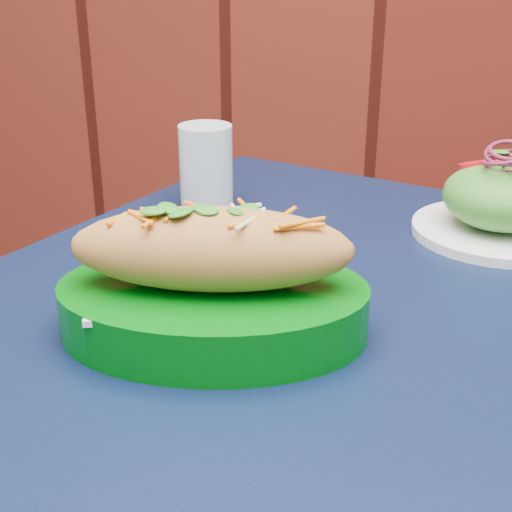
# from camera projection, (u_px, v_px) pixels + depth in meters

# --- Properties ---
(cafe_table) EXTENTS (1.03, 1.03, 0.75)m
(cafe_table) POSITION_uv_depth(u_px,v_px,m) (353.00, 374.00, 0.76)
(cafe_table) COLOR black
(cafe_table) RESTS_ON ground
(banh_mi_basket) EXTENTS (0.31, 0.22, 0.13)m
(banh_mi_basket) POSITION_uv_depth(u_px,v_px,m) (213.00, 284.00, 0.64)
(banh_mi_basket) COLOR #005C0A
(banh_mi_basket) RESTS_ON cafe_table
(salad_plate) EXTENTS (0.21, 0.21, 0.12)m
(salad_plate) POSITION_uv_depth(u_px,v_px,m) (501.00, 203.00, 0.87)
(salad_plate) COLOR white
(salad_plate) RESTS_ON cafe_table
(water_glass) EXTENTS (0.07, 0.07, 0.12)m
(water_glass) POSITION_uv_depth(u_px,v_px,m) (206.00, 168.00, 0.96)
(water_glass) COLOR silver
(water_glass) RESTS_ON cafe_table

